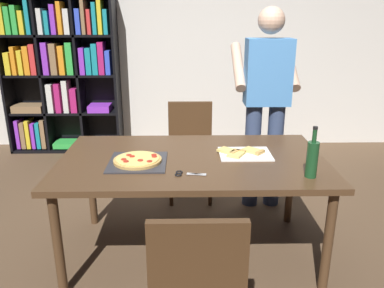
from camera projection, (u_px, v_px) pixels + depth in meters
The scene contains 11 objects.
ground_plane at pixel (192, 251), 2.86m from camera, with size 12.00×12.00×0.00m, color brown.
back_wall at pixel (188, 38), 4.87m from camera, with size 6.40×0.10×2.80m, color silver.
dining_table at pixel (192, 167), 2.64m from camera, with size 1.81×1.04×0.75m.
chair_near_camera at pixel (197, 284), 1.74m from camera, with size 0.42×0.42×0.90m.
chair_far_side at pixel (190, 144), 3.65m from camera, with size 0.42×0.42×0.90m.
bookshelf at pixel (60, 71), 4.75m from camera, with size 1.40×0.35×1.95m.
person_serving_pizza at pixel (266, 98), 3.29m from camera, with size 0.55×0.54×1.75m.
pepperoni_pizza_on_tray at pixel (138, 161), 2.53m from camera, with size 0.38×0.38×0.04m.
pizza_slices_on_towel at pixel (243, 153), 2.68m from camera, with size 0.38×0.28×0.03m.
wine_bottle at pixel (312, 158), 2.28m from camera, with size 0.07×0.07×0.32m.
kitchen_scissors at pixel (185, 174), 2.34m from camera, with size 0.20×0.09×0.01m.
Camera 1 is at (-0.05, -2.45, 1.68)m, focal length 35.74 mm.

